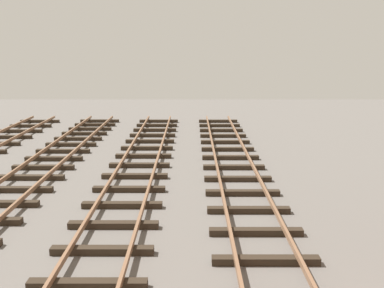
{
  "coord_description": "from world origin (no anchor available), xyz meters",
  "views": [
    {
      "loc": [
        -0.71,
        1.05,
        4.95
      ],
      "look_at": [
        -0.75,
        12.87,
        2.15
      ],
      "focal_mm": 39.2,
      "sensor_mm": 36.0,
      "label": 1
    }
  ],
  "objects": []
}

